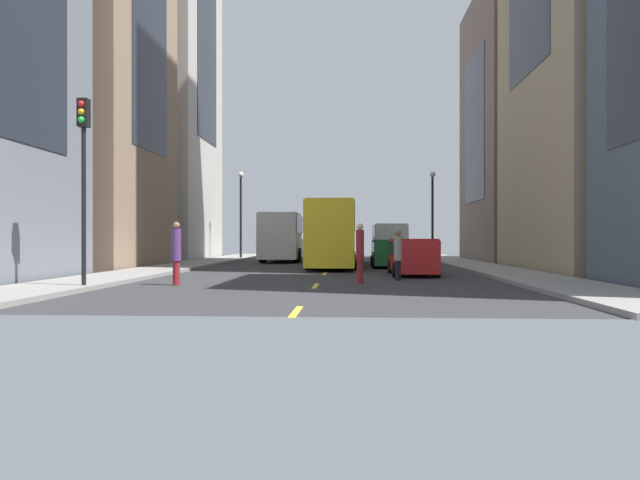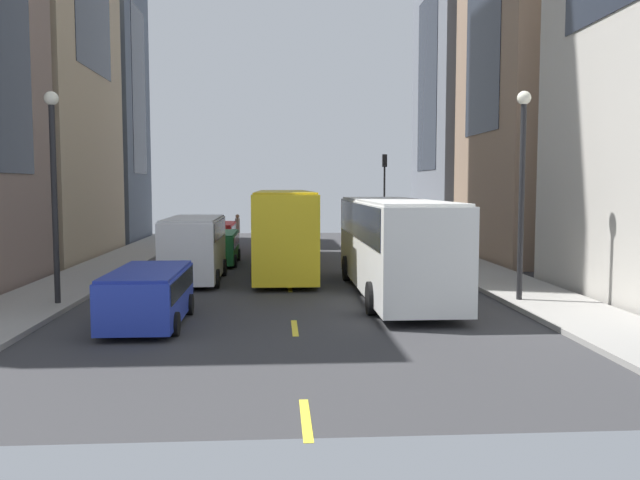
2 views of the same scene
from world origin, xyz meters
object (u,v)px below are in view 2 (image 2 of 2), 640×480
Objects in this scene: pedestrian_crossing_mid at (238,228)px; traffic_light_near_corner at (384,180)px; city_bus_white at (393,238)px; car_red_0 at (219,234)px; car_green_2 at (217,245)px; pedestrian_walking_far at (261,225)px; streetcar_yellow at (284,223)px; car_blue_1 at (148,292)px; delivery_van_white at (194,244)px; pedestrian_waiting_curb at (354,224)px.

traffic_light_near_corner is at bearing -104.95° from pedestrian_crossing_mid.
car_red_0 is at bearing -65.50° from city_bus_white.
pedestrian_crossing_mid is (6.63, -19.97, -0.92)m from city_bus_white.
pedestrian_walking_far is (-1.85, -12.10, 0.26)m from car_green_2.
city_bus_white is at bearing 115.64° from streetcar_yellow.
pedestrian_walking_far reaches higher than car_blue_1.
car_green_2 is at bearing -53.77° from city_bus_white.
streetcar_yellow reaches higher than car_green_2.
car_blue_1 is 2.07× the size of pedestrian_walking_far.
car_red_0 reaches higher than car_blue_1.
delivery_van_white reaches higher than pedestrian_waiting_curb.
pedestrian_crossing_mid is at bearing -91.98° from car_green_2.
pedestrian_waiting_curb is at bearing -145.28° from car_red_0.
pedestrian_waiting_curb reaches higher than car_blue_1.
streetcar_yellow is 3.06× the size of car_red_0.
car_red_0 is at bearing -90.18° from car_blue_1.
streetcar_yellow is 13.06m from car_blue_1.
car_blue_1 is (0.24, 8.20, -0.60)m from delivery_van_white.
pedestrian_crossing_mid is at bearing -19.47° from pedestrian_walking_far.
streetcar_yellow is 3.13× the size of car_green_2.
pedestrian_waiting_curb is (-5.03, -14.84, -0.93)m from streetcar_yellow.
city_bus_white is 1.94× the size of traffic_light_near_corner.
traffic_light_near_corner reaches higher than pedestrian_crossing_mid.
delivery_van_white is (3.61, 4.22, -0.61)m from streetcar_yellow.
car_blue_1 is 2.04× the size of pedestrian_waiting_curb.
delivery_van_white is 20.93m from pedestrian_waiting_curb.
pedestrian_waiting_curb is 6.49m from pedestrian_walking_far.
traffic_light_near_corner is at bearing -113.95° from streetcar_yellow.
pedestrian_waiting_curb is (-8.64, -19.06, -0.32)m from delivery_van_white.
car_blue_1 is at bearing 31.13° from city_bus_white.
delivery_van_white is at bearing 86.35° from car_green_2.
city_bus_white is at bearing 153.93° from delivery_van_white.
streetcar_yellow is 6.61× the size of pedestrian_waiting_curb.
car_green_2 is (3.23, -1.71, -1.20)m from streetcar_yellow.
streetcar_yellow is 3.85m from car_green_2.
car_red_0 is at bearing 35.54° from traffic_light_near_corner.
pedestrian_walking_far is (1.38, -13.81, -0.94)m from streetcar_yellow.
delivery_van_white is at bearing -26.07° from city_bus_white.
pedestrian_waiting_curb is 4.35m from traffic_light_near_corner.
traffic_light_near_corner is (-11.29, -29.17, 3.36)m from car_blue_1.
city_bus_white is 5.21× the size of pedestrian_waiting_curb.
streetcar_yellow is at bearing -130.57° from delivery_van_white.
pedestrian_walking_far is at bearing -115.31° from car_red_0.
traffic_light_near_corner is (-10.31, -4.60, 3.18)m from pedestrian_crossing_mid.
pedestrian_walking_far is 2.24m from pedestrian_crossing_mid.
streetcar_yellow reaches higher than pedestrian_crossing_mid.
streetcar_yellow reaches higher than pedestrian_walking_far.
pedestrian_crossing_mid is 0.34× the size of traffic_light_near_corner.
delivery_van_white is 16.39m from pedestrian_crossing_mid.
streetcar_yellow is at bearing -64.36° from city_bus_white.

